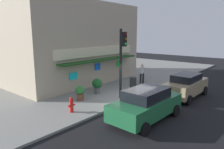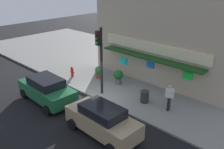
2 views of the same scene
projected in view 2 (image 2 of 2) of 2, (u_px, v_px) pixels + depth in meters
The scene contains 11 objects.
ground_plane at pixel (95, 99), 17.07m from camera, with size 61.60×61.60×0.00m, color black.
sidewalk at pixel (150, 73), 21.46m from camera, with size 41.07×13.13×0.12m, color gray.
corner_building at pixel (181, 31), 20.46m from camera, with size 11.82×8.80×7.07m.
traffic_light at pixel (100, 53), 16.49m from camera, with size 0.32×0.58×4.73m.
fire_hydrant at pixel (72, 72), 20.40m from camera, with size 0.47×0.23×0.88m.
trash_can at pixel (145, 97), 16.29m from camera, with size 0.56×0.56×0.81m, color #2D2D2D.
pedestrian at pixel (169, 96), 15.13m from camera, with size 0.55×0.42×1.72m.
potted_plant_by_doorway at pixel (99, 72), 20.06m from camera, with size 0.60×0.60×0.99m.
potted_plant_by_window at pixel (118, 76), 18.97m from camera, with size 0.74×0.74×1.12m.
parked_car_tan at pixel (102, 120), 13.01m from camera, with size 4.37×2.03×1.70m.
parked_car_green at pixel (47, 89), 16.52m from camera, with size 4.56×2.26×1.71m.
Camera 2 is at (11.32, -10.18, 8.00)m, focal length 39.59 mm.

